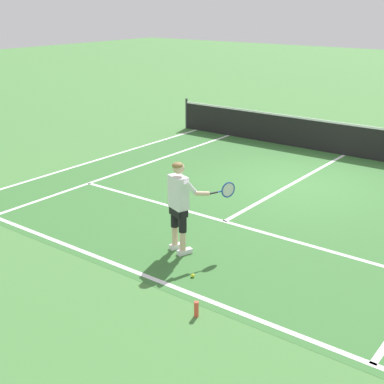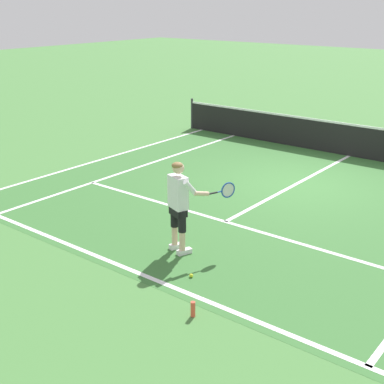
{
  "view_description": "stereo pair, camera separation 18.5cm",
  "coord_description": "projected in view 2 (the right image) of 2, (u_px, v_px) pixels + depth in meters",
  "views": [
    {
      "loc": [
        5.72,
        -11.87,
        4.36
      ],
      "look_at": [
        0.13,
        -4.48,
        1.05
      ],
      "focal_mm": 50.36,
      "sensor_mm": 36.0,
      "label": 1
    },
    {
      "loc": [
        5.87,
        -11.75,
        4.36
      ],
      "look_at": [
        0.13,
        -4.48,
        1.05
      ],
      "focal_mm": 50.36,
      "sensor_mm": 36.0,
      "label": 2
    }
  ],
  "objects": [
    {
      "name": "tennis_player",
      "position": [
        180.0,
        201.0,
        9.58
      ],
      "size": [
        0.93,
        1.0,
        1.71
      ],
      "color": "white",
      "rests_on": "ground"
    },
    {
      "name": "line_centre_service",
      "position": [
        298.0,
        183.0,
        13.58
      ],
      "size": [
        0.1,
        6.4,
        0.01
      ],
      "primitive_type": "cube",
      "color": "white",
      "rests_on": "ground"
    },
    {
      "name": "line_doubles_left",
      "position": [
        107.0,
        158.0,
        15.77
      ],
      "size": [
        0.1,
        9.15,
        0.01
      ],
      "primitive_type": "cube",
      "color": "white",
      "rests_on": "ground"
    },
    {
      "name": "ground_plane",
      "position": [
        298.0,
        183.0,
        13.58
      ],
      "size": [
        80.0,
        80.0,
        0.0
      ],
      "primitive_type": "plane",
      "color": "#477F3D"
    },
    {
      "name": "tennis_net",
      "position": [
        351.0,
        140.0,
        15.78
      ],
      "size": [
        11.96,
        0.08,
        1.07
      ],
      "color": "#333338",
      "rests_on": "ground"
    },
    {
      "name": "line_service",
      "position": [
        225.0,
        222.0,
        11.22
      ],
      "size": [
        8.23,
        0.1,
        0.01
      ],
      "primitive_type": "cube",
      "color": "white",
      "rests_on": "ground"
    },
    {
      "name": "water_bottle",
      "position": [
        193.0,
        309.0,
        7.83
      ],
      "size": [
        0.07,
        0.07,
        0.24
      ],
      "primitive_type": "cylinder",
      "color": "#E04C38",
      "rests_on": "ground"
    },
    {
      "name": "tennis_ball_near_feet",
      "position": [
        191.0,
        276.0,
        8.96
      ],
      "size": [
        0.07,
        0.07,
        0.07
      ],
      "primitive_type": "sphere",
      "color": "#CCE02D",
      "rests_on": "ground"
    },
    {
      "name": "line_singles_left",
      "position": [
        142.0,
        166.0,
        14.97
      ],
      "size": [
        0.1,
        9.15,
        0.01
      ],
      "primitive_type": "cube",
      "color": "white",
      "rests_on": "ground"
    },
    {
      "name": "court_inner_surface",
      "position": [
        270.0,
        198.0,
        12.57
      ],
      "size": [
        10.98,
        9.55,
        0.0
      ],
      "primitive_type": "cube",
      "color": "#387033",
      "rests_on": "ground"
    },
    {
      "name": "line_baseline",
      "position": [
        133.0,
        271.0,
        9.18
      ],
      "size": [
        10.98,
        0.1,
        0.01
      ],
      "primitive_type": "cube",
      "color": "white",
      "rests_on": "ground"
    }
  ]
}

